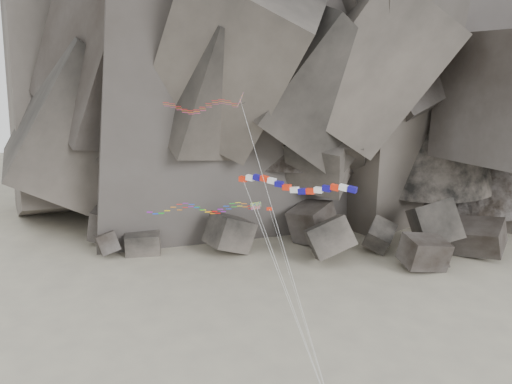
# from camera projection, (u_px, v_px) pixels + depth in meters

# --- Properties ---
(ground) EXTENTS (260.00, 260.00, 0.00)m
(ground) POSITION_uv_depth(u_px,v_px,m) (276.00, 363.00, 57.12)
(ground) COLOR #A69E86
(ground) RESTS_ON ground
(headland) EXTENTS (110.00, 70.00, 84.00)m
(headland) POSITION_uv_depth(u_px,v_px,m) (287.00, 23.00, 114.07)
(headland) COLOR #574F47
(headland) RESTS_ON ground
(boulder_field) EXTENTS (76.28, 19.84, 11.17)m
(boulder_field) POSITION_uv_depth(u_px,v_px,m) (325.00, 239.00, 89.24)
(boulder_field) COLOR #47423F
(boulder_field) RESTS_ON ground
(delta_kite) EXTENTS (18.65, 14.46, 29.25)m
(delta_kite) POSITION_uv_depth(u_px,v_px,m) (198.00, 106.00, 51.86)
(delta_kite) COLOR red
(delta_kite) RESTS_ON ground
(banner_kite) EXTENTS (11.46, 11.99, 21.15)m
(banner_kite) POSITION_uv_depth(u_px,v_px,m) (295.00, 186.00, 48.21)
(banner_kite) COLOR red
(banner_kite) RESTS_ON ground
(parafoil_kite) EXTENTS (19.54, 11.27, 18.21)m
(parafoil_kite) POSITION_uv_depth(u_px,v_px,m) (199.00, 208.00, 50.92)
(parafoil_kite) COLOR #BCDB0C
(parafoil_kite) RESTS_ON ground
(pennant_kite) EXTENTS (7.30, 16.48, 16.06)m
(pennant_kite) POSITION_uv_depth(u_px,v_px,m) (280.00, 243.00, 54.46)
(pennant_kite) COLOR red
(pennant_kite) RESTS_ON ground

